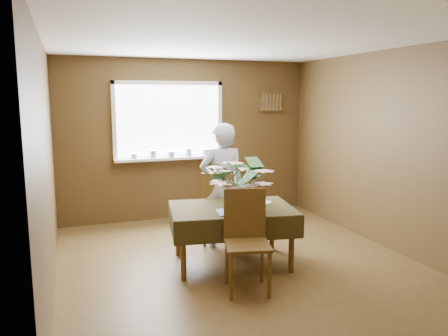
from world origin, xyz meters
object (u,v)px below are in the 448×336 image
object	(u,v)px
seated_woman	(222,186)
flower_bouquet	(237,180)
chair_far	(219,206)
dining_table	(232,214)
chair_near	(246,236)

from	to	relation	value
seated_woman	flower_bouquet	size ratio (longest dim) A/B	2.51
chair_far	dining_table	bearing A→B (deg)	110.79
flower_bouquet	dining_table	bearing A→B (deg)	85.30
dining_table	flower_bouquet	world-z (taller)	flower_bouquet
chair_far	flower_bouquet	bearing A→B (deg)	111.26
dining_table	flower_bouquet	distance (m)	0.48
dining_table	seated_woman	xyz separation A→B (m)	(0.11, 0.63, 0.20)
chair_far	flower_bouquet	world-z (taller)	flower_bouquet
chair_near	seated_woman	xyz separation A→B (m)	(0.20, 1.28, 0.26)
chair_near	flower_bouquet	xyz separation A→B (m)	(0.08, 0.45, 0.49)
dining_table	seated_woman	size ratio (longest dim) A/B	0.96
dining_table	seated_woman	bearing A→B (deg)	90.00
chair_far	flower_bouquet	xyz separation A→B (m)	(-0.10, -0.87, 0.50)
dining_table	flower_bouquet	xyz separation A→B (m)	(-0.02, -0.20, 0.43)
dining_table	chair_near	distance (m)	0.66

